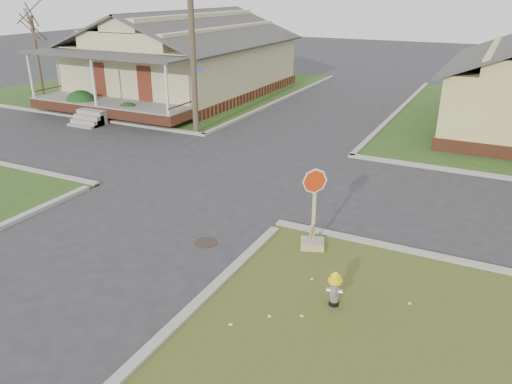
% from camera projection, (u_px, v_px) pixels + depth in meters
% --- Properties ---
extents(ground, '(120.00, 120.00, 0.00)m').
position_uv_depth(ground, '(153.00, 220.00, 15.00)').
color(ground, '#2B2B2E').
rests_on(ground, ground).
extents(verge_far_left, '(19.00, 19.00, 0.05)m').
position_uv_depth(verge_far_left, '(162.00, 87.00, 35.28)').
color(verge_far_left, '#274719').
rests_on(verge_far_left, ground).
extents(curbs, '(80.00, 40.00, 0.12)m').
position_uv_depth(curbs, '(233.00, 170.00, 19.14)').
color(curbs, '#99968A').
rests_on(curbs, ground).
extents(manhole, '(0.64, 0.64, 0.01)m').
position_uv_depth(manhole, '(206.00, 243.00, 13.67)').
color(manhole, black).
rests_on(manhole, ground).
extents(corner_house, '(10.10, 15.50, 5.30)m').
position_uv_depth(corner_house, '(185.00, 59.00, 32.09)').
color(corner_house, brown).
rests_on(corner_house, ground).
extents(utility_pole, '(1.80, 0.28, 9.00)m').
position_uv_depth(utility_pole, '(192.00, 32.00, 22.34)').
color(utility_pole, '#433526').
rests_on(utility_pole, ground).
extents(tree_far_left, '(0.22, 0.22, 4.90)m').
position_uv_depth(tree_far_left, '(37.00, 56.00, 31.45)').
color(tree_far_left, '#433526').
rests_on(tree_far_left, verge_far_left).
extents(fire_hydrant, '(0.31, 0.31, 0.82)m').
position_uv_depth(fire_hydrant, '(335.00, 287.00, 10.74)').
color(fire_hydrant, black).
rests_on(fire_hydrant, ground).
extents(stop_sign, '(0.63, 0.62, 2.22)m').
position_uv_depth(stop_sign, '(313.00, 230.00, 13.19)').
color(stop_sign, tan).
rests_on(stop_sign, ground).
extents(hedge_left, '(1.62, 1.32, 1.23)m').
position_uv_depth(hedge_left, '(82.00, 103.00, 27.24)').
color(hedge_left, '#153B18').
rests_on(hedge_left, verge_far_left).
extents(hedge_right, '(1.31, 1.08, 1.00)m').
position_uv_depth(hedge_right, '(128.00, 111.00, 25.95)').
color(hedge_right, '#153B18').
rests_on(hedge_right, verge_far_left).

